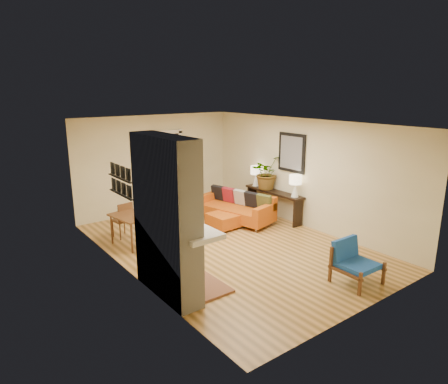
{
  "coord_description": "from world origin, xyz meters",
  "views": [
    {
      "loc": [
        -4.9,
        -6.31,
        3.28
      ],
      "look_at": [
        0.0,
        0.2,
        1.15
      ],
      "focal_mm": 32.0,
      "sensor_mm": 36.0,
      "label": 1
    }
  ],
  "objects": [
    {
      "name": "ottoman",
      "position": [
        0.61,
        0.98,
        0.2
      ],
      "size": [
        0.72,
        0.72,
        0.35
      ],
      "color": "silver",
      "rests_on": "ground"
    },
    {
      "name": "blue_chair",
      "position": [
        0.73,
        -2.55,
        0.4
      ],
      "size": [
        0.72,
        0.71,
        0.74
      ],
      "color": "brown",
      "rests_on": "ground"
    },
    {
      "name": "lamp_far",
      "position": [
        2.07,
        1.52,
        1.06
      ],
      "size": [
        0.3,
        0.3,
        0.54
      ],
      "color": "white",
      "rests_on": "console_table"
    },
    {
      "name": "sofa",
      "position": [
        1.2,
        1.25,
        0.34
      ],
      "size": [
        1.31,
        2.13,
        0.78
      ],
      "color": "silver",
      "rests_on": "ground"
    },
    {
      "name": "console_table",
      "position": [
        2.07,
        0.82,
        0.58
      ],
      "size": [
        0.34,
        1.85,
        0.72
      ],
      "color": "black",
      "rests_on": "ground"
    },
    {
      "name": "room_shell",
      "position": [
        0.6,
        2.63,
        1.24
      ],
      "size": [
        6.5,
        6.5,
        6.5
      ],
      "color": "tan",
      "rests_on": "ground"
    },
    {
      "name": "houseplant",
      "position": [
        2.06,
        1.11,
        1.16
      ],
      "size": [
        0.97,
        0.9,
        0.87
      ],
      "primitive_type": "imported",
      "rotation": [
        0.0,
        0.0,
        0.34
      ],
      "color": "#1E5919",
      "rests_on": "console_table"
    },
    {
      "name": "fireplace",
      "position": [
        -2.0,
        -1.0,
        1.24
      ],
      "size": [
        1.09,
        1.68,
        2.6
      ],
      "color": "white",
      "rests_on": "ground"
    },
    {
      "name": "lamp_near",
      "position": [
        2.07,
        0.1,
        1.06
      ],
      "size": [
        0.3,
        0.3,
        0.54
      ],
      "color": "white",
      "rests_on": "console_table"
    },
    {
      "name": "dining_table",
      "position": [
        -1.58,
        1.31,
        0.54
      ],
      "size": [
        0.82,
        1.57,
        0.82
      ],
      "color": "brown",
      "rests_on": "ground"
    }
  ]
}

